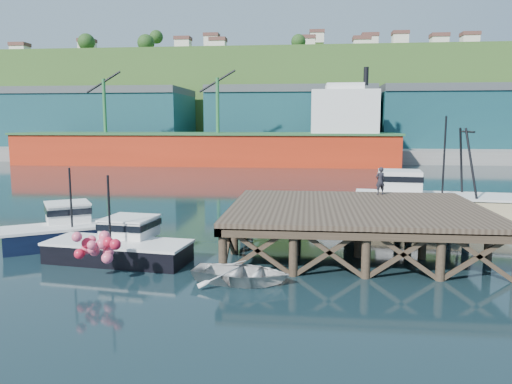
# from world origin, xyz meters

# --- Properties ---
(ground) EXTENTS (300.00, 300.00, 0.00)m
(ground) POSITION_xyz_m (0.00, 0.00, 0.00)
(ground) COLOR black
(ground) RESTS_ON ground
(wharf) EXTENTS (12.00, 10.00, 2.62)m
(wharf) POSITION_xyz_m (5.50, -0.19, 1.94)
(wharf) COLOR brown
(wharf) RESTS_ON ground
(far_quay) EXTENTS (160.00, 40.00, 2.00)m
(far_quay) POSITION_xyz_m (0.00, 70.00, 1.00)
(far_quay) COLOR gray
(far_quay) RESTS_ON ground
(warehouse_left) EXTENTS (32.00, 16.00, 9.00)m
(warehouse_left) POSITION_xyz_m (-35.00, 65.00, 6.50)
(warehouse_left) COLOR #174B4B
(warehouse_left) RESTS_ON far_quay
(warehouse_mid) EXTENTS (28.00, 16.00, 9.00)m
(warehouse_mid) POSITION_xyz_m (0.00, 65.00, 6.50)
(warehouse_mid) COLOR #174B4B
(warehouse_mid) RESTS_ON far_quay
(warehouse_right) EXTENTS (30.00, 16.00, 9.00)m
(warehouse_right) POSITION_xyz_m (30.00, 65.00, 6.50)
(warehouse_right) COLOR #174B4B
(warehouse_right) RESTS_ON far_quay
(cargo_ship) EXTENTS (55.50, 10.00, 13.75)m
(cargo_ship) POSITION_xyz_m (-8.46, 48.00, 3.31)
(cargo_ship) COLOR red
(cargo_ship) RESTS_ON ground
(hillside) EXTENTS (220.00, 50.00, 22.00)m
(hillside) POSITION_xyz_m (0.00, 100.00, 11.00)
(hillside) COLOR #2D511E
(hillside) RESTS_ON ground
(boat_navy) EXTENTS (6.54, 5.33, 3.94)m
(boat_navy) POSITION_xyz_m (-8.72, -0.56, 0.79)
(boat_navy) COLOR black
(boat_navy) RESTS_ON ground
(boat_black) EXTENTS (6.59, 5.49, 3.91)m
(boat_black) POSITION_xyz_m (-5.04, -3.22, 0.72)
(boat_black) COLOR black
(boat_black) RESTS_ON ground
(trawler) EXTENTS (10.05, 4.59, 6.50)m
(trawler) POSITION_xyz_m (10.85, 7.60, 1.34)
(trawler) COLOR #C9B382
(trawler) RESTS_ON ground
(dinghy) EXTENTS (4.15, 3.25, 0.78)m
(dinghy) POSITION_xyz_m (0.69, -5.80, 0.39)
(dinghy) COLOR silver
(dinghy) RESTS_ON ground
(dockworker) EXTENTS (0.65, 0.54, 1.53)m
(dockworker) POSITION_xyz_m (7.18, 3.96, 2.89)
(dockworker) COLOR black
(dockworker) RESTS_ON wharf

